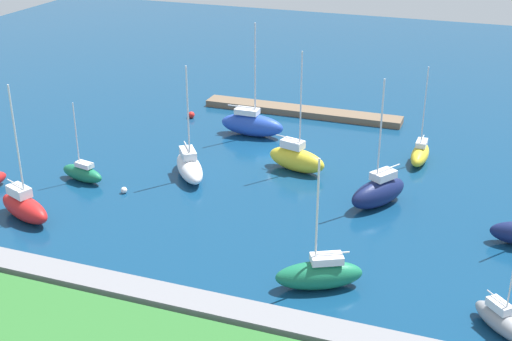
% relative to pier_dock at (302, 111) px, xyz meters
% --- Properties ---
extents(water, '(160.00, 160.00, 0.00)m').
position_rel_pier_dock_xyz_m(water, '(-1.83, 14.18, -0.41)').
color(water, navy).
rests_on(water, ground).
extents(pier_dock, '(25.67, 2.81, 0.81)m').
position_rel_pier_dock_xyz_m(pier_dock, '(0.00, 0.00, 0.00)').
color(pier_dock, brown).
rests_on(pier_dock, ground).
extents(breakwater, '(70.11, 2.53, 1.11)m').
position_rel_pier_dock_xyz_m(breakwater, '(-1.83, 43.93, 0.15)').
color(breakwater, gray).
rests_on(breakwater, ground).
extents(sailboat_red_along_channel, '(6.94, 4.44, 12.72)m').
position_rel_pier_dock_xyz_m(sailboat_red_along_channel, '(15.21, 36.23, 0.86)').
color(sailboat_red_along_channel, red).
rests_on(sailboat_red_along_channel, water).
extents(sailboat_navy_west_end, '(5.52, 6.88, 12.40)m').
position_rel_pier_dock_xyz_m(sailboat_navy_west_end, '(-14.22, 22.49, 1.04)').
color(sailboat_navy_west_end, '#141E4C').
rests_on(sailboat_navy_west_end, water).
extents(sailboat_yellow_off_beacon, '(1.85, 5.64, 10.65)m').
position_rel_pier_dock_xyz_m(sailboat_yellow_off_beacon, '(-16.46, 10.69, 0.61)').
color(sailboat_yellow_off_beacon, yellow).
rests_on(sailboat_yellow_off_beacon, water).
extents(sailboat_green_far_south, '(5.34, 2.59, 8.28)m').
position_rel_pier_dock_xyz_m(sailboat_green_far_south, '(14.91, 27.38, 0.51)').
color(sailboat_green_far_south, '#19724C').
rests_on(sailboat_green_far_south, water).
extents(sailboat_white_east_end, '(6.13, 7.18, 11.82)m').
position_rel_pier_dock_xyz_m(sailboat_white_east_end, '(5.19, 22.68, 0.76)').
color(sailboat_white_east_end, white).
rests_on(sailboat_white_east_end, water).
extents(sailboat_gray_far_north, '(4.60, 4.68, 7.72)m').
position_rel_pier_dock_xyz_m(sailboat_gray_far_north, '(-25.86, 38.69, 0.46)').
color(sailboat_gray_far_north, gray).
rests_on(sailboat_gray_far_north, water).
extents(sailboat_blue_inner_mooring, '(7.69, 2.63, 13.40)m').
position_rel_pier_dock_xyz_m(sailboat_blue_inner_mooring, '(3.34, 9.37, 1.04)').
color(sailboat_blue_inner_mooring, '#2347B2').
rests_on(sailboat_blue_inner_mooring, water).
extents(sailboat_yellow_lone_north, '(6.91, 3.81, 12.81)m').
position_rel_pier_dock_xyz_m(sailboat_yellow_lone_north, '(-4.61, 17.38, 0.98)').
color(sailboat_yellow_lone_north, yellow).
rests_on(sailboat_yellow_lone_north, water).
extents(sailboat_green_near_pier, '(6.94, 5.00, 10.68)m').
position_rel_pier_dock_xyz_m(sailboat_green_near_pier, '(-12.73, 37.84, 0.80)').
color(sailboat_green_near_pier, '#19724C').
rests_on(sailboat_green_near_pier, water).
extents(mooring_buoy_white, '(0.63, 0.63, 0.63)m').
position_rel_pier_dock_xyz_m(mooring_buoy_white, '(9.57, 28.41, -0.09)').
color(mooring_buoy_white, white).
rests_on(mooring_buoy_white, water).
extents(mooring_buoy_red, '(0.85, 0.85, 0.85)m').
position_rel_pier_dock_xyz_m(mooring_buoy_red, '(12.70, 6.24, 0.02)').
color(mooring_buoy_red, red).
rests_on(mooring_buoy_red, water).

